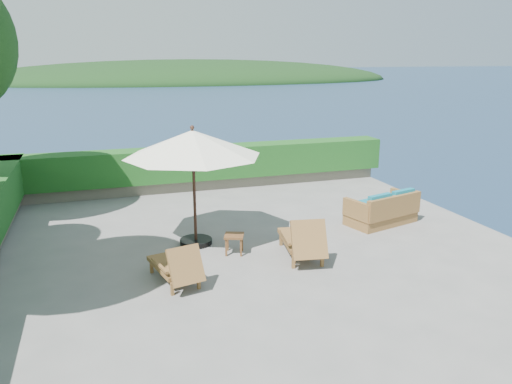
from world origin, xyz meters
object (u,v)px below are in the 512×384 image
object	(u,v)px
wicker_loveseat	(383,211)
lounge_left	(176,266)
side_table	(234,238)
patio_umbrella	(193,145)
lounge_right	(303,240)

from	to	relation	value
wicker_loveseat	lounge_left	bearing A→B (deg)	-176.80
wicker_loveseat	side_table	bearing A→B (deg)	175.21
patio_umbrella	lounge_right	xyz separation A→B (m)	(1.96, -1.51, -1.86)
lounge_right	wicker_loveseat	distance (m)	3.16
lounge_left	side_table	distance (m)	1.78
lounge_left	side_table	world-z (taller)	lounge_left
lounge_left	wicker_loveseat	bearing A→B (deg)	5.85
patio_umbrella	lounge_left	bearing A→B (deg)	-111.19
side_table	lounge_left	bearing A→B (deg)	-142.54
patio_umbrella	side_table	xyz separation A→B (m)	(0.67, -0.82, -1.92)
lounge_left	wicker_loveseat	size ratio (longest dim) A/B	0.80
side_table	wicker_loveseat	bearing A→B (deg)	10.41
side_table	wicker_loveseat	size ratio (longest dim) A/B	0.26
lounge_right	wicker_loveseat	xyz separation A→B (m)	(2.81, 1.44, -0.07)
lounge_right	side_table	xyz separation A→B (m)	(-1.29, 0.69, -0.06)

